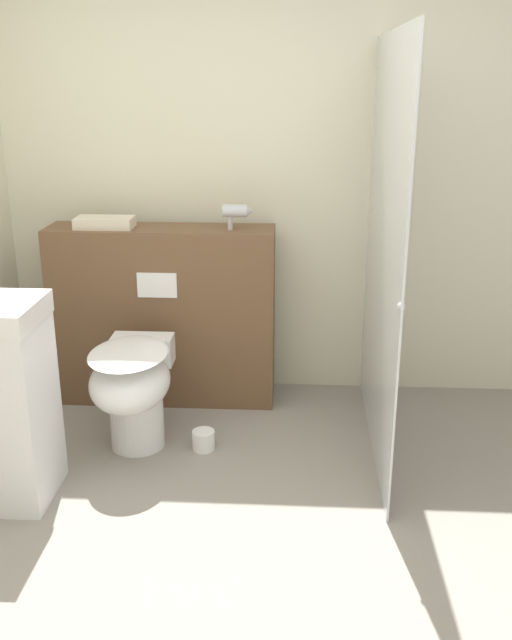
% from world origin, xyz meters
% --- Properties ---
extents(ground_plane, '(12.00, 12.00, 0.00)m').
position_xyz_m(ground_plane, '(0.00, 0.00, 0.00)').
color(ground_plane, gray).
extents(wall_back, '(8.00, 0.06, 2.50)m').
position_xyz_m(wall_back, '(0.00, 1.85, 1.25)').
color(wall_back, beige).
rests_on(wall_back, ground_plane).
extents(partition_panel, '(1.28, 0.32, 1.04)m').
position_xyz_m(partition_panel, '(-0.43, 1.60, 0.52)').
color(partition_panel, brown).
rests_on(partition_panel, ground_plane).
extents(shower_glass, '(0.04, 1.44, 2.04)m').
position_xyz_m(shower_glass, '(0.75, 1.10, 1.02)').
color(shower_glass, silver).
rests_on(shower_glass, ground_plane).
extents(toilet, '(0.39, 0.65, 0.56)m').
position_xyz_m(toilet, '(-0.48, 0.95, 0.35)').
color(toilet, white).
rests_on(toilet, ground_plane).
extents(hair_drier, '(0.16, 0.07, 0.14)m').
position_xyz_m(hair_drier, '(-0.00, 1.56, 1.13)').
color(hair_drier, '#B7B7BC').
rests_on(hair_drier, partition_panel).
extents(folded_towel, '(0.32, 0.17, 0.06)m').
position_xyz_m(folded_towel, '(-0.74, 1.57, 1.07)').
color(folded_towel, beige).
rests_on(folded_towel, partition_panel).
extents(spare_toilet_roll, '(0.12, 0.12, 0.10)m').
position_xyz_m(spare_toilet_roll, '(-0.13, 0.97, 0.05)').
color(spare_toilet_roll, white).
rests_on(spare_toilet_roll, ground_plane).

